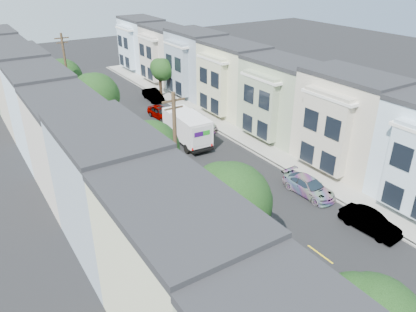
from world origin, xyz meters
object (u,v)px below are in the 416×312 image
parked_right_a (370,222)px  parked_right_b (309,187)px  lead_sedan (161,113)px  parked_right_d (153,95)px  parked_right_c (199,122)px  tree_e (63,78)px  utility_pole_far (68,77)px  tree_d (95,97)px  parked_left_d (133,155)px  fedex_truck (187,127)px  tree_b (230,203)px  parked_left_c (207,223)px  tree_c (150,149)px  tree_far_r (162,70)px  parked_left_b (265,277)px  utility_pole_near (176,163)px

parked_right_a → parked_right_b: parked_right_a is taller
lead_sedan → parked_right_d: parked_right_d is taller
parked_right_c → parked_right_d: bearing=88.2°
tree_e → utility_pole_far: utility_pole_far is taller
tree_d → tree_e: size_ratio=1.14×
parked_left_d → parked_right_c: size_ratio=0.87×
fedex_truck → tree_b: bearing=-109.3°
parked_left_d → parked_left_c: bearing=-87.5°
lead_sedan → tree_e: bearing=132.9°
parked_right_b → parked_right_c: (0.00, 17.17, 0.05)m
parked_left_d → parked_right_a: (9.80, -19.30, 0.01)m
fedex_truck → parked_right_c: size_ratio=1.35×
parked_left_c → parked_right_c: parked_right_c is taller
parked_left_c → parked_left_d: (0.00, 12.99, 0.04)m
tree_c → parked_right_d: tree_c is taller
tree_d → lead_sedan: 10.89m
tree_c → fedex_truck: size_ratio=1.00×
lead_sedan → parked_left_c: size_ratio=1.10×
tree_far_r → parked_right_a: (-1.99, -36.05, -3.01)m
parked_left_b → fedex_truck: bearing=75.7°
parked_right_b → parked_right_c: size_ratio=0.93×
tree_e → parked_right_a: size_ratio=1.58×
parked_left_c → parked_right_a: parked_right_a is taller
utility_pole_near → utility_pole_far: same height
tree_d → utility_pole_far: size_ratio=0.78×
tree_c → parked_left_b: size_ratio=1.66×
tree_b → tree_c: (0.00, 10.37, -0.75)m
tree_b → lead_sedan: (8.98, 26.57, -4.56)m
tree_far_r → parked_right_b: 30.29m
tree_d → parked_right_d: size_ratio=1.73×
parked_right_c → parked_right_d: parked_right_c is taller
parked_right_c → parked_left_b: bearing=-114.7°
utility_pole_near → parked_left_c: bearing=-50.9°
tree_far_r → parked_right_a: size_ratio=1.24×
tree_e → parked_left_d: size_ratio=1.55×
tree_d → parked_left_b: 24.93m
lead_sedan → parked_left_c: lead_sedan is taller
tree_d → tree_far_r: bearing=41.6°
tree_b → tree_e: 34.82m
utility_pole_near → fedex_truck: 15.06m
tree_c → tree_e: 24.44m
tree_b → fedex_truck: tree_b is taller
tree_far_r → utility_pole_far: 13.42m
parked_right_b → utility_pole_near: bearing=167.8°
tree_b → utility_pole_near: size_ratio=0.77×
parked_left_b → parked_left_d: bearing=93.5°
tree_b → parked_right_d: tree_b is taller
parked_left_d → parked_right_c: (9.80, 3.85, 0.05)m
tree_c → parked_right_a: 16.96m
fedex_truck → parked_right_a: fedex_truck is taller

